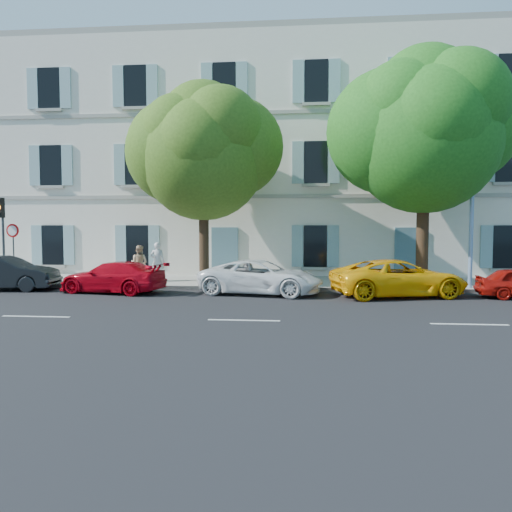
# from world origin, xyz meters

# --- Properties ---
(ground) EXTENTS (90.00, 90.00, 0.00)m
(ground) POSITION_xyz_m (0.00, 0.00, 0.00)
(ground) COLOR black
(sidewalk) EXTENTS (36.00, 4.50, 0.15)m
(sidewalk) POSITION_xyz_m (0.00, 4.45, 0.07)
(sidewalk) COLOR #A09E96
(sidewalk) RESTS_ON ground
(kerb) EXTENTS (36.00, 0.16, 0.16)m
(kerb) POSITION_xyz_m (0.00, 2.28, 0.08)
(kerb) COLOR #9E998E
(kerb) RESTS_ON ground
(building) EXTENTS (28.00, 7.00, 12.00)m
(building) POSITION_xyz_m (0.00, 10.20, 6.00)
(building) COLOR white
(building) RESTS_ON ground
(car_dark_sedan) EXTENTS (4.27, 1.84, 1.37)m
(car_dark_sedan) POSITION_xyz_m (-10.32, 1.39, 0.68)
(car_dark_sedan) COLOR black
(car_dark_sedan) RESTS_ON ground
(car_red_coupe) EXTENTS (4.41, 2.45, 1.21)m
(car_red_coupe) POSITION_xyz_m (-5.70, 1.09, 0.60)
(car_red_coupe) COLOR #B80514
(car_red_coupe) RESTS_ON ground
(car_white_coupe) EXTENTS (4.96, 2.93, 1.29)m
(car_white_coupe) POSITION_xyz_m (0.04, 1.24, 0.65)
(car_white_coupe) COLOR white
(car_white_coupe) RESTS_ON ground
(car_yellow_supercar) EXTENTS (5.29, 3.36, 1.36)m
(car_yellow_supercar) POSITION_xyz_m (5.11, 1.08, 0.68)
(car_yellow_supercar) COLOR #FFB50A
(car_yellow_supercar) RESTS_ON ground
(tree_left) EXTENTS (5.32, 5.32, 8.24)m
(tree_left) POSITION_xyz_m (-2.60, 3.47, 5.45)
(tree_left) COLOR #3A2819
(tree_left) RESTS_ON sidewalk
(tree_right) EXTENTS (5.97, 5.97, 9.20)m
(tree_right) POSITION_xyz_m (6.41, 3.14, 6.05)
(tree_right) COLOR #3A2819
(tree_right) RESTS_ON sidewalk
(traffic_light) EXTENTS (0.31, 0.41, 3.62)m
(traffic_light) POSITION_xyz_m (-11.19, 2.67, 2.77)
(traffic_light) COLOR #383A3D
(traffic_light) RESTS_ON sidewalk
(road_sign) EXTENTS (0.58, 0.10, 2.52)m
(road_sign) POSITION_xyz_m (-10.76, 2.78, 1.97)
(road_sign) COLOR #383A3D
(road_sign) RESTS_ON sidewalk
(street_lamp) EXTENTS (0.29, 1.71, 8.05)m
(street_lamp) POSITION_xyz_m (8.16, 2.55, 4.71)
(street_lamp) COLOR #7293BF
(street_lamp) RESTS_ON sidewalk
(pedestrian_a) EXTENTS (0.68, 0.49, 1.71)m
(pedestrian_a) POSITION_xyz_m (-4.79, 3.95, 1.01)
(pedestrian_a) COLOR silver
(pedestrian_a) RESTS_ON sidewalk
(pedestrian_b) EXTENTS (0.85, 0.70, 1.59)m
(pedestrian_b) POSITION_xyz_m (-5.52, 3.67, 0.94)
(pedestrian_b) COLOR tan
(pedestrian_b) RESTS_ON sidewalk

